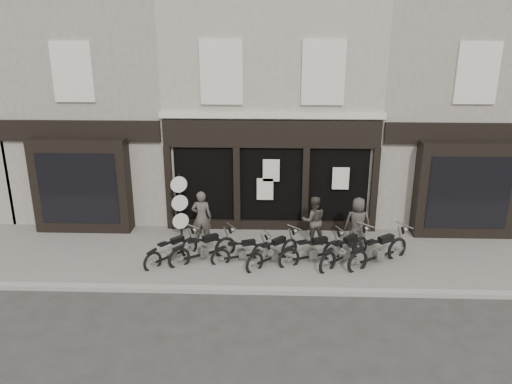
{
  "coord_description": "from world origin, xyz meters",
  "views": [
    {
      "loc": [
        0.06,
        -13.05,
        6.79
      ],
      "look_at": [
        -0.46,
        1.6,
        1.89
      ],
      "focal_mm": 35.0,
      "sensor_mm": 36.0,
      "label": 1
    }
  ],
  "objects_px": {
    "motorcycle_1": "(204,251)",
    "man_centre": "(314,220)",
    "motorcycle_4": "(312,253)",
    "motorcycle_3": "(273,254)",
    "man_left": "(202,217)",
    "man_right": "(358,223)",
    "motorcycle_5": "(345,253)",
    "motorcycle_0": "(172,252)",
    "motorcycle_6": "(379,253)",
    "advert_sign_post": "(180,208)",
    "motorcycle_2": "(242,253)"
  },
  "relations": [
    {
      "from": "motorcycle_6",
      "to": "man_centre",
      "type": "height_order",
      "value": "man_centre"
    },
    {
      "from": "man_right",
      "to": "motorcycle_3",
      "type": "bearing_deg",
      "value": 31.34
    },
    {
      "from": "man_centre",
      "to": "advert_sign_post",
      "type": "xyz_separation_m",
      "value": [
        -4.35,
        0.5,
        0.19
      ]
    },
    {
      "from": "motorcycle_3",
      "to": "motorcycle_4",
      "type": "height_order",
      "value": "motorcycle_4"
    },
    {
      "from": "motorcycle_5",
      "to": "man_centre",
      "type": "xyz_separation_m",
      "value": [
        -0.84,
        1.33,
        0.49
      ]
    },
    {
      "from": "motorcycle_4",
      "to": "man_left",
      "type": "height_order",
      "value": "man_left"
    },
    {
      "from": "motorcycle_3",
      "to": "motorcycle_4",
      "type": "xyz_separation_m",
      "value": [
        1.16,
        0.08,
        0.01
      ]
    },
    {
      "from": "man_centre",
      "to": "motorcycle_1",
      "type": "bearing_deg",
      "value": 14.31
    },
    {
      "from": "motorcycle_3",
      "to": "advert_sign_post",
      "type": "xyz_separation_m",
      "value": [
        -3.08,
        1.92,
        0.7
      ]
    },
    {
      "from": "motorcycle_3",
      "to": "man_centre",
      "type": "xyz_separation_m",
      "value": [
        1.28,
        1.42,
        0.51
      ]
    },
    {
      "from": "motorcycle_4",
      "to": "motorcycle_0",
      "type": "bearing_deg",
      "value": 156.62
    },
    {
      "from": "motorcycle_2",
      "to": "motorcycle_4",
      "type": "distance_m",
      "value": 2.09
    },
    {
      "from": "man_right",
      "to": "man_left",
      "type": "bearing_deg",
      "value": 5.04
    },
    {
      "from": "motorcycle_0",
      "to": "man_right",
      "type": "height_order",
      "value": "man_right"
    },
    {
      "from": "man_centre",
      "to": "motorcycle_2",
      "type": "bearing_deg",
      "value": 23.62
    },
    {
      "from": "man_right",
      "to": "motorcycle_5",
      "type": "bearing_deg",
      "value": 71.7
    },
    {
      "from": "motorcycle_2",
      "to": "man_left",
      "type": "xyz_separation_m",
      "value": [
        -1.36,
        1.26,
        0.63
      ]
    },
    {
      "from": "motorcycle_3",
      "to": "man_left",
      "type": "relative_size",
      "value": 0.95
    },
    {
      "from": "motorcycle_5",
      "to": "motorcycle_1",
      "type": "bearing_deg",
      "value": 135.01
    },
    {
      "from": "motorcycle_3",
      "to": "man_right",
      "type": "relative_size",
      "value": 1.01
    },
    {
      "from": "motorcycle_1",
      "to": "man_left",
      "type": "xyz_separation_m",
      "value": [
        -0.21,
        1.26,
        0.57
      ]
    },
    {
      "from": "man_left",
      "to": "man_right",
      "type": "distance_m",
      "value": 4.93
    },
    {
      "from": "motorcycle_2",
      "to": "motorcycle_6",
      "type": "distance_m",
      "value": 4.03
    },
    {
      "from": "motorcycle_1",
      "to": "man_centre",
      "type": "distance_m",
      "value": 3.64
    },
    {
      "from": "man_right",
      "to": "motorcycle_2",
      "type": "bearing_deg",
      "value": 23.99
    },
    {
      "from": "motorcycle_0",
      "to": "motorcycle_4",
      "type": "height_order",
      "value": "motorcycle_4"
    },
    {
      "from": "motorcycle_2",
      "to": "motorcycle_3",
      "type": "xyz_separation_m",
      "value": [
        0.93,
        -0.1,
        0.04
      ]
    },
    {
      "from": "motorcycle_1",
      "to": "man_centre",
      "type": "relative_size",
      "value": 1.23
    },
    {
      "from": "motorcycle_6",
      "to": "advert_sign_post",
      "type": "distance_m",
      "value": 6.48
    },
    {
      "from": "motorcycle_1",
      "to": "man_right",
      "type": "xyz_separation_m",
      "value": [
        4.71,
        1.11,
        0.52
      ]
    },
    {
      "from": "motorcycle_3",
      "to": "motorcycle_5",
      "type": "xyz_separation_m",
      "value": [
        2.12,
        0.09,
        0.03
      ]
    },
    {
      "from": "motorcycle_2",
      "to": "motorcycle_6",
      "type": "xyz_separation_m",
      "value": [
        4.03,
        -0.04,
        0.09
      ]
    },
    {
      "from": "motorcycle_5",
      "to": "motorcycle_6",
      "type": "relative_size",
      "value": 0.85
    },
    {
      "from": "motorcycle_5",
      "to": "motorcycle_4",
      "type": "bearing_deg",
      "value": 135.46
    },
    {
      "from": "man_left",
      "to": "man_right",
      "type": "height_order",
      "value": "man_left"
    },
    {
      "from": "motorcycle_3",
      "to": "motorcycle_5",
      "type": "distance_m",
      "value": 2.12
    },
    {
      "from": "man_left",
      "to": "motorcycle_0",
      "type": "bearing_deg",
      "value": 61.74
    },
    {
      "from": "motorcycle_1",
      "to": "motorcycle_5",
      "type": "bearing_deg",
      "value": -32.27
    },
    {
      "from": "motorcycle_1",
      "to": "motorcycle_3",
      "type": "distance_m",
      "value": 2.08
    },
    {
      "from": "motorcycle_2",
      "to": "advert_sign_post",
      "type": "relative_size",
      "value": 0.79
    },
    {
      "from": "motorcycle_1",
      "to": "motorcycle_2",
      "type": "height_order",
      "value": "motorcycle_1"
    },
    {
      "from": "man_centre",
      "to": "man_right",
      "type": "height_order",
      "value": "man_right"
    },
    {
      "from": "motorcycle_4",
      "to": "motorcycle_3",
      "type": "bearing_deg",
      "value": 160.14
    },
    {
      "from": "man_right",
      "to": "man_centre",
      "type": "bearing_deg",
      "value": -2.43
    },
    {
      "from": "man_left",
      "to": "man_centre",
      "type": "height_order",
      "value": "man_left"
    },
    {
      "from": "man_centre",
      "to": "man_left",
      "type": "bearing_deg",
      "value": -6.26
    },
    {
      "from": "motorcycle_4",
      "to": "man_centre",
      "type": "distance_m",
      "value": 1.43
    },
    {
      "from": "motorcycle_2",
      "to": "advert_sign_post",
      "type": "height_order",
      "value": "advert_sign_post"
    },
    {
      "from": "motorcycle_4",
      "to": "motorcycle_6",
      "type": "relative_size",
      "value": 0.98
    },
    {
      "from": "motorcycle_2",
      "to": "man_right",
      "type": "xyz_separation_m",
      "value": [
        3.56,
        1.1,
        0.58
      ]
    }
  ]
}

